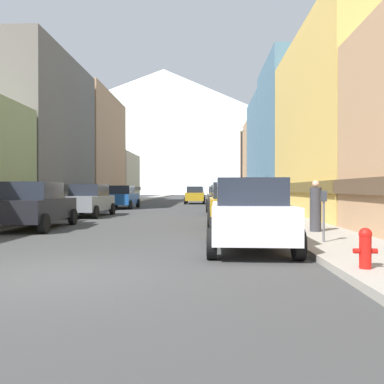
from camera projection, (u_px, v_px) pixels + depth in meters
name	position (u px, v px, depth m)	size (l,w,h in m)	color
ground_plane	(52.00, 276.00, 6.78)	(400.00, 400.00, 0.00)	#383838
sidewalk_left	(123.00, 202.00, 41.98)	(2.50, 100.00, 0.15)	gray
sidewalk_right	(239.00, 202.00, 41.54)	(2.50, 100.00, 0.15)	gray
storefront_left_2	(15.00, 136.00, 29.73)	(9.19, 12.01, 11.62)	#66605B
storefront_left_3	(73.00, 151.00, 42.88)	(9.32, 13.28, 11.92)	tan
storefront_left_4	(104.00, 178.00, 55.06)	(8.74, 10.24, 6.55)	beige
storefront_right_1	(383.00, 129.00, 20.32)	(9.38, 12.64, 9.70)	#D8B259
storefront_right_2	(308.00, 137.00, 31.39)	(7.38, 9.09, 11.78)	slate
storefront_right_3	(290.00, 153.00, 40.58)	(8.45, 8.95, 10.95)	slate
storefront_right_4	(271.00, 165.00, 49.71)	(7.52, 8.87, 9.58)	tan
car_left_0	(35.00, 205.00, 14.75)	(2.24, 4.48, 1.78)	black
car_left_1	(89.00, 200.00, 21.46)	(2.14, 4.44, 1.78)	slate
car_left_2	(122.00, 197.00, 30.23)	(2.08, 4.41, 1.78)	#19478C
car_right_0	(249.00, 213.00, 9.86)	(2.16, 4.45, 1.78)	silver
car_right_1	(232.00, 204.00, 15.97)	(2.08, 4.41, 1.78)	#B28419
car_right_2	(224.00, 199.00, 23.32)	(2.17, 4.45, 1.78)	black
car_right_3	(219.00, 197.00, 31.55)	(2.20, 4.46, 1.78)	slate
car_driving_0	(195.00, 195.00, 39.90)	(2.06, 4.40, 1.78)	#B28419
car_driving_1	(198.00, 193.00, 54.96)	(2.06, 4.40, 1.78)	slate
fire_hydrant_near	(365.00, 247.00, 6.66)	(0.40, 0.22, 0.70)	red
parking_meter_near	(324.00, 209.00, 9.98)	(0.14, 0.10, 1.33)	#595960
potted_plant_0	(55.00, 204.00, 24.87)	(0.49, 0.49, 0.78)	brown
potted_plant_1	(273.00, 204.00, 24.52)	(0.46, 0.46, 0.83)	#4C4C51
pedestrian_0	(316.00, 208.00, 12.48)	(0.36, 0.36, 1.64)	#333338
streetlamp_right	(242.00, 155.00, 28.45)	(0.36, 0.36, 5.86)	black
mountain_backdrop	(164.00, 130.00, 267.21)	(333.74, 333.74, 84.25)	silver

